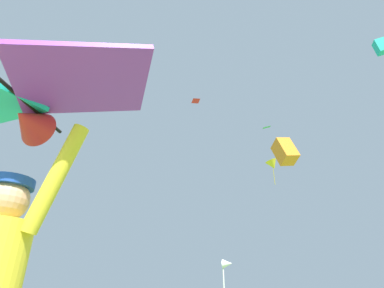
% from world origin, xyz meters
% --- Properties ---
extents(held_stunt_kite, '(1.62, 1.06, 0.39)m').
position_xyz_m(held_stunt_kite, '(0.21, 0.33, 2.11)').
color(held_stunt_kite, black).
extents(distant_kite_red_mid_left, '(0.86, 0.86, 0.23)m').
position_xyz_m(distant_kite_red_mid_left, '(-9.98, 24.94, 20.58)').
color(distant_kite_red_mid_left, red).
extents(distant_kite_yellow_overhead_distant, '(1.51, 1.47, 2.31)m').
position_xyz_m(distant_kite_yellow_overhead_distant, '(-2.35, 24.00, 11.10)').
color(distant_kite_yellow_overhead_distant, yellow).
extents(distant_kite_teal_mid_right, '(0.78, 0.75, 1.03)m').
position_xyz_m(distant_kite_teal_mid_right, '(6.16, 16.81, 14.60)').
color(distant_kite_teal_mid_right, '#19B2AD').
extents(distant_kite_green_low_right, '(0.76, 0.74, 0.29)m').
position_xyz_m(distant_kite_green_low_right, '(-1.58, 18.89, 11.99)').
color(distant_kite_green_low_right, green).
extents(distant_kite_orange_high_right, '(1.38, 1.24, 1.48)m').
position_xyz_m(distant_kite_orange_high_right, '(0.11, 13.32, 7.30)').
color(distant_kite_orange_high_right, orange).
extents(marker_flag, '(0.30, 0.24, 1.99)m').
position_xyz_m(marker_flag, '(-1.32, 8.19, 1.73)').
color(marker_flag, silver).
rests_on(marker_flag, ground).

